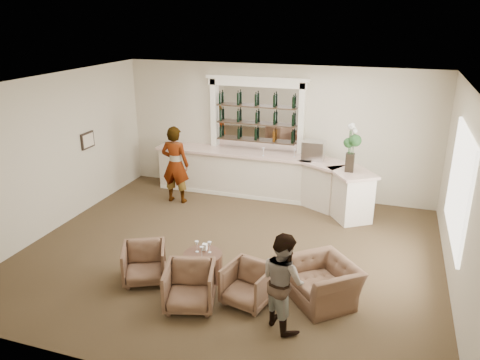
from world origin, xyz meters
name	(u,v)px	position (x,y,z in m)	size (l,w,h in m)	color
ground	(230,252)	(0.00, 0.00, 0.00)	(8.00, 8.00, 0.00)	#4E3D27
room_shell	(250,130)	(0.16, 0.71, 2.34)	(8.04, 7.02, 3.32)	beige
bar_counter	(264,177)	(-0.16, 3.00, 0.57)	(5.72, 1.80, 1.14)	white
back_bar_alcove	(256,115)	(-0.50, 3.41, 2.03)	(2.64, 0.25, 3.00)	white
cocktail_table	(203,266)	(-0.13, -1.07, 0.25)	(0.69, 0.69, 0.50)	#513223
sommelier	(175,165)	(-2.17, 2.09, 0.96)	(0.70, 0.46, 1.93)	gray
guest	(283,281)	(1.50, -1.88, 0.76)	(0.74, 0.58, 1.52)	gray
armchair_left	(144,263)	(-1.09, -1.44, 0.34)	(0.72, 0.74, 0.68)	brown
armchair_center	(190,287)	(-0.01, -1.89, 0.36)	(0.77, 0.79, 0.72)	brown
armchair_right	(248,285)	(0.84, -1.50, 0.33)	(0.71, 0.73, 0.67)	brown
armchair_far	(324,282)	(1.99, -1.07, 0.35)	(1.06, 0.93, 0.69)	brown
espresso_machine	(313,150)	(1.04, 3.04, 1.37)	(0.51, 0.43, 0.45)	silver
flower_vase	(351,145)	(1.97, 2.38, 1.76)	(0.29, 0.29, 1.09)	black
wine_glass_bar_left	(263,152)	(-0.17, 2.92, 1.25)	(0.07, 0.07, 0.21)	white
wine_glass_bar_right	(295,153)	(0.59, 3.07, 1.25)	(0.07, 0.07, 0.21)	white
wine_glass_tbl_a	(197,247)	(-0.25, -1.04, 0.60)	(0.07, 0.07, 0.21)	white
wine_glass_tbl_b	(210,247)	(-0.03, -0.99, 0.60)	(0.07, 0.07, 0.21)	white
wine_glass_tbl_c	(202,252)	(-0.09, -1.20, 0.60)	(0.07, 0.07, 0.21)	white
napkin_holder	(205,247)	(-0.15, -0.93, 0.56)	(0.08, 0.08, 0.12)	white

